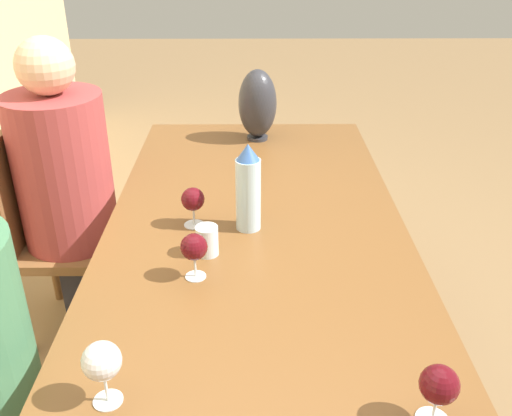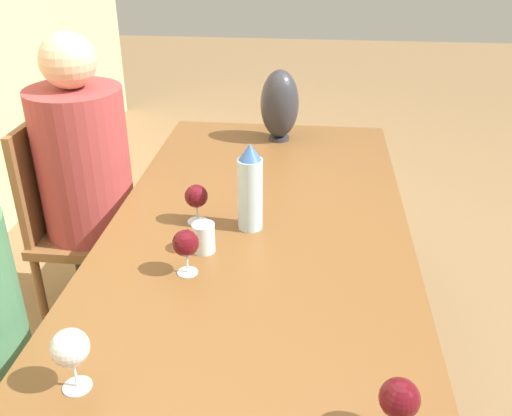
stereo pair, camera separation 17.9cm
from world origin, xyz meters
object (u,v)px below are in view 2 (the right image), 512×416
chair_far (76,219)px  wine_glass_0 (186,244)px  water_bottle (250,188)px  wine_glass_1 (70,349)px  person_far (89,181)px  water_tumbler (204,238)px  wine_glass_3 (399,400)px  vase (280,105)px  wine_glass_2 (196,197)px

chair_far → wine_glass_0: bearing=-137.2°
water_bottle → wine_glass_0: 0.32m
wine_glass_1 → person_far: 1.26m
water_tumbler → wine_glass_3: size_ratio=0.67×
water_tumbler → chair_far: (0.59, 0.68, -0.29)m
wine_glass_3 → wine_glass_1: bearing=85.1°
water_tumbler → vase: 1.00m
water_tumbler → wine_glass_2: wine_glass_2 is taller
wine_glass_2 → chair_far: (0.41, 0.63, -0.34)m
wine_glass_0 → wine_glass_3: (-0.52, -0.53, -0.00)m
water_tumbler → wine_glass_3: wine_glass_3 is taller
water_bottle → chair_far: 0.99m
vase → person_far: person_far is taller
wine_glass_1 → wine_glass_3: (-0.06, -0.68, -0.01)m
chair_far → person_far: size_ratio=0.72×
vase → wine_glass_1: bearing=167.9°
wine_glass_0 → wine_glass_1: bearing=162.4°
person_far → vase: bearing=-62.6°
vase → person_far: bearing=117.4°
wine_glass_1 → wine_glass_0: bearing=-17.6°
chair_far → person_far: 0.20m
chair_far → water_bottle: bearing=-117.8°
water_tumbler → wine_glass_2: (0.18, 0.06, 0.05)m
vase → wine_glass_3: (-1.62, -0.34, -0.07)m
wine_glass_2 → wine_glass_3: 1.00m
wine_glass_2 → person_far: 0.69m
water_tumbler → vase: size_ratio=0.29×
wine_glass_3 → person_far: size_ratio=0.11×
vase → chair_far: (-0.39, 0.85, -0.41)m
wine_glass_1 → person_far: bearing=19.8°
wine_glass_3 → person_far: person_far is taller
wine_glass_3 → person_far: (1.23, 1.10, -0.16)m
wine_glass_1 → chair_far: size_ratio=0.17×
water_bottle → wine_glass_2: bearing=84.3°
wine_glass_0 → wine_glass_1: (-0.46, 0.15, 0.01)m
vase → wine_glass_2: size_ratio=2.36×
water_tumbler → vase: (0.98, -0.16, 0.12)m
water_tumbler → wine_glass_0: bearing=168.2°
wine_glass_0 → person_far: person_far is taller
vase → wine_glass_1: vase is taller
wine_glass_3 → vase: bearing=11.9°
water_tumbler → wine_glass_1: (-0.59, 0.17, 0.06)m
vase → water_tumbler: bearing=170.6°
water_bottle → wine_glass_2: (0.02, 0.18, -0.05)m
wine_glass_3 → water_tumbler: bearing=38.1°
wine_glass_0 → chair_far: chair_far is taller
wine_glass_0 → wine_glass_2: 0.30m
water_bottle → vase: size_ratio=0.92×
wine_glass_0 → chair_far: (0.71, 0.66, -0.34)m
chair_far → water_tumbler: bearing=-130.7°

